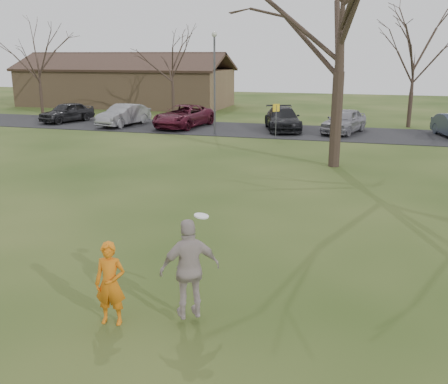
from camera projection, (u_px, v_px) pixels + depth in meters
The scene contains 14 objects.
ground at pixel (166, 320), 9.71m from camera, with size 120.00×120.00×0.00m, color #1E380F.
parking_strip at pixel (314, 133), 32.86m from camera, with size 62.00×6.50×0.04m, color black.
player_defender at pixel (110, 284), 9.40m from camera, with size 0.59×0.39×1.61m, color orange.
car_0 at pixel (67, 112), 37.71m from camera, with size 1.72×4.26×1.45m, color black.
car_1 at pixel (124, 115), 35.79m from camera, with size 1.58×4.52×1.49m, color gray.
car_2 at pixel (184, 116), 34.98m from camera, with size 2.51×5.44×1.51m, color #4F1222.
car_3 at pixel (283, 119), 33.59m from camera, with size 2.09×5.14×1.49m, color black.
car_4 at pixel (344, 121), 32.38m from camera, with size 1.82×4.53×1.54m, color gray.
catching_play at pixel (190, 269), 9.31m from camera, with size 1.20×1.00×1.97m.
building at pixel (126, 86), 49.80m from camera, with size 20.60×8.50×5.14m.
lamp_post at pixel (215, 70), 31.13m from camera, with size 0.34×0.34×6.27m.
sign_yellow at pixel (276, 114), 30.25m from camera, with size 0.35×0.35×2.08m.
big_tree at pixel (343, 3), 21.23m from camera, with size 9.00×9.00×14.00m, color #352821, non-canonical shape.
small_tree_row at pixel (388, 70), 35.35m from camera, with size 55.00×5.90×8.50m.
Camera 1 is at (3.51, -8.06, 4.92)m, focal length 40.62 mm.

